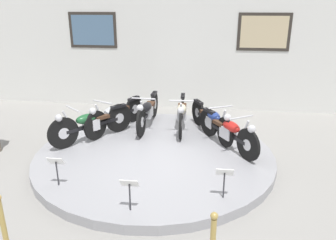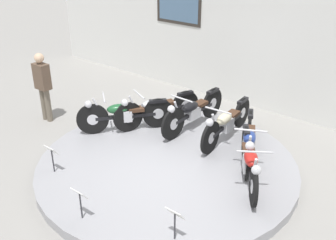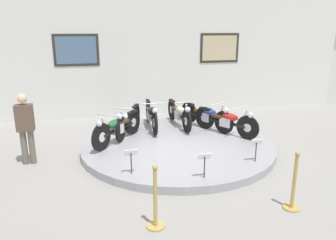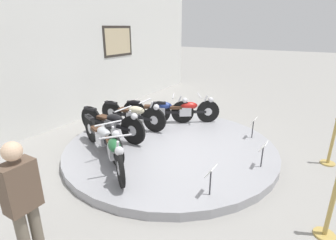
{
  "view_description": "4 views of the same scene",
  "coord_description": "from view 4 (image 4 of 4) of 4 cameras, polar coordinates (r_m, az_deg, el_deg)",
  "views": [
    {
      "loc": [
        1.08,
        -5.87,
        2.97
      ],
      "look_at": [
        0.27,
        -0.04,
        0.86
      ],
      "focal_mm": 35.0,
      "sensor_mm": 36.0,
      "label": 1
    },
    {
      "loc": [
        3.81,
        -4.77,
        3.99
      ],
      "look_at": [
        -0.26,
        0.35,
        0.78
      ],
      "focal_mm": 42.0,
      "sensor_mm": 36.0,
      "label": 2
    },
    {
      "loc": [
        -1.96,
        -7.39,
        2.94
      ],
      "look_at": [
        -0.22,
        0.1,
        0.74
      ],
      "focal_mm": 35.0,
      "sensor_mm": 36.0,
      "label": 3
    },
    {
      "loc": [
        -4.69,
        -2.74,
        2.69
      ],
      "look_at": [
        0.16,
        0.16,
        0.67
      ],
      "focal_mm": 28.0,
      "sensor_mm": 36.0,
      "label": 4
    }
  ],
  "objects": [
    {
      "name": "motorcycle_silver",
      "position": [
        5.61,
        -14.07,
        -3.39
      ],
      "size": [
        0.86,
        1.85,
        0.8
      ],
      "color": "black",
      "rests_on": "display_platform"
    },
    {
      "name": "stanchion_post_left_of_entry",
      "position": [
        4.26,
        31.67,
        -17.15
      ],
      "size": [
        0.28,
        0.28,
        1.02
      ],
      "color": "tan",
      "rests_on": "ground_plane"
    },
    {
      "name": "motorcycle_red",
      "position": [
        7.21,
        3.78,
        2.27
      ],
      "size": [
        1.14,
        1.67,
        0.79
      ],
      "color": "black",
      "rests_on": "display_platform"
    },
    {
      "name": "back_wall",
      "position": [
        7.91,
        -23.15,
        13.28
      ],
      "size": [
        14.0,
        0.22,
        4.05
      ],
      "color": "silver",
      "rests_on": "ground_plane"
    },
    {
      "name": "stanchion_post_right_of_entry",
      "position": [
        6.32,
        31.92,
        -5.33
      ],
      "size": [
        0.28,
        0.28,
        1.02
      ],
      "color": "tan",
      "rests_on": "ground_plane"
    },
    {
      "name": "info_placard_front_centre",
      "position": [
        5.22,
        19.98,
        -6.04
      ],
      "size": [
        0.26,
        0.11,
        0.51
      ],
      "color": "#333338",
      "rests_on": "display_platform"
    },
    {
      "name": "motorcycle_green",
      "position": [
        4.98,
        -11.74,
        -6.13
      ],
      "size": [
        1.31,
        1.59,
        0.8
      ],
      "color": "black",
      "rests_on": "display_platform"
    },
    {
      "name": "motorcycle_blue",
      "position": [
        7.22,
        -1.85,
        2.33
      ],
      "size": [
        0.94,
        1.78,
        0.79
      ],
      "color": "black",
      "rests_on": "display_platform"
    },
    {
      "name": "motorcycle_black",
      "position": [
        6.3,
        -12.1,
        -0.52
      ],
      "size": [
        0.54,
        2.02,
        0.81
      ],
      "color": "black",
      "rests_on": "display_platform"
    },
    {
      "name": "display_platform",
      "position": [
        6.03,
        0.54,
        -6.0
      ],
      "size": [
        4.7,
        4.7,
        0.17
      ],
      "primitive_type": "cylinder",
      "color": "#99999E",
      "rests_on": "ground_plane"
    },
    {
      "name": "info_placard_front_right",
      "position": [
        6.51,
        18.08,
        -0.71
      ],
      "size": [
        0.26,
        0.11,
        0.51
      ],
      "color": "#333338",
      "rests_on": "display_platform"
    },
    {
      "name": "info_placard_front_left",
      "position": [
        4.19,
        9.3,
        -11.63
      ],
      "size": [
        0.26,
        0.11,
        0.51
      ],
      "color": "#333338",
      "rests_on": "display_platform"
    },
    {
      "name": "ground_plane",
      "position": [
        6.06,
        0.54,
        -6.72
      ],
      "size": [
        60.0,
        60.0,
        0.0
      ],
      "primitive_type": "plane",
      "color": "gray"
    },
    {
      "name": "visitor_standing",
      "position": [
        3.43,
        -29.09,
        -14.89
      ],
      "size": [
        0.36,
        0.22,
        1.59
      ],
      "color": "#6B6051",
      "rests_on": "ground_plane"
    },
    {
      "name": "motorcycle_cream",
      "position": [
        6.88,
        -7.55,
        1.36
      ],
      "size": [
        0.54,
        1.99,
        0.8
      ],
      "color": "black",
      "rests_on": "display_platform"
    }
  ]
}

